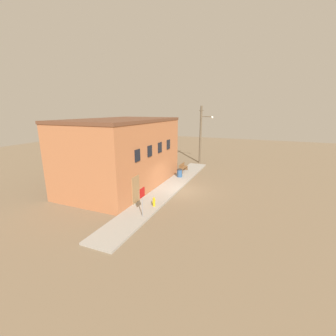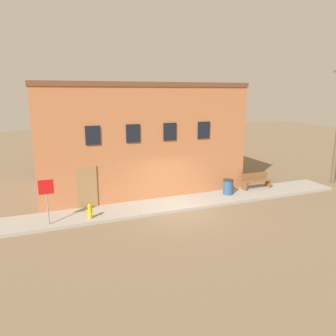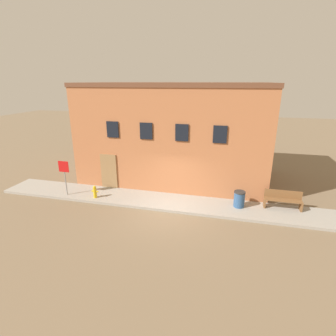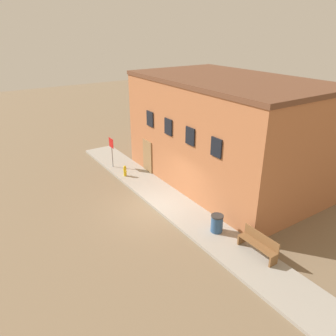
{
  "view_description": "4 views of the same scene",
  "coord_description": "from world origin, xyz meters",
  "px_view_note": "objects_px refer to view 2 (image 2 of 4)",
  "views": [
    {
      "loc": [
        -17.77,
        -6.31,
        6.94
      ],
      "look_at": [
        -0.21,
        1.03,
        2.0
      ],
      "focal_mm": 24.0,
      "sensor_mm": 36.0,
      "label": 1
    },
    {
      "loc": [
        -6.13,
        -13.66,
        5.68
      ],
      "look_at": [
        -0.21,
        1.03,
        2.0
      ],
      "focal_mm": 35.0,
      "sensor_mm": 36.0,
      "label": 2
    },
    {
      "loc": [
        2.9,
        -11.4,
        6.26
      ],
      "look_at": [
        -0.21,
        1.03,
        2.0
      ],
      "focal_mm": 28.0,
      "sensor_mm": 36.0,
      "label": 3
    },
    {
      "loc": [
        12.74,
        -7.49,
        8.78
      ],
      "look_at": [
        -0.21,
        1.03,
        2.0
      ],
      "focal_mm": 35.0,
      "sensor_mm": 36.0,
      "label": 4
    }
  ],
  "objects_px": {
    "fire_hydrant": "(90,211)",
    "stop_sign": "(47,194)",
    "bench": "(256,181)",
    "trash_bin": "(228,187)"
  },
  "relations": [
    {
      "from": "stop_sign",
      "to": "bench",
      "type": "relative_size",
      "value": 1.1
    },
    {
      "from": "fire_hydrant",
      "to": "bench",
      "type": "bearing_deg",
      "value": 6.77
    },
    {
      "from": "stop_sign",
      "to": "bench",
      "type": "height_order",
      "value": "stop_sign"
    },
    {
      "from": "bench",
      "to": "fire_hydrant",
      "type": "bearing_deg",
      "value": -173.23
    },
    {
      "from": "fire_hydrant",
      "to": "bench",
      "type": "height_order",
      "value": "bench"
    },
    {
      "from": "stop_sign",
      "to": "bench",
      "type": "bearing_deg",
      "value": 5.94
    },
    {
      "from": "stop_sign",
      "to": "fire_hydrant",
      "type": "bearing_deg",
      "value": 1.24
    },
    {
      "from": "stop_sign",
      "to": "trash_bin",
      "type": "xyz_separation_m",
      "value": [
        9.43,
        0.83,
        -0.95
      ]
    },
    {
      "from": "fire_hydrant",
      "to": "trash_bin",
      "type": "bearing_deg",
      "value": 5.87
    },
    {
      "from": "fire_hydrant",
      "to": "stop_sign",
      "type": "distance_m",
      "value": 2.02
    }
  ]
}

